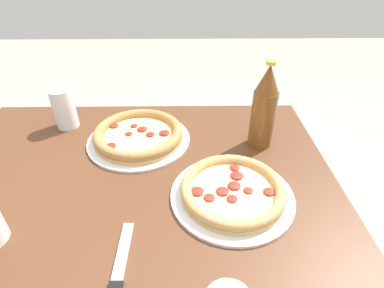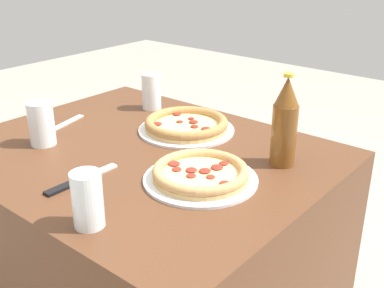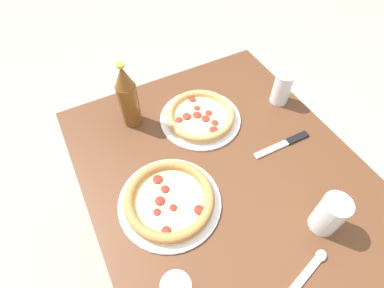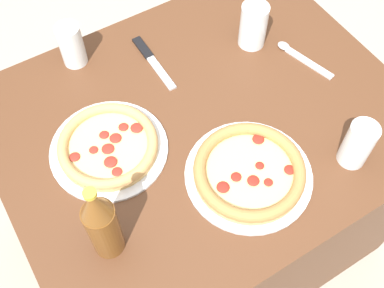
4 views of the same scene
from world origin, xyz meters
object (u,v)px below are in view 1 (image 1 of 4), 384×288
(glass_cola, at_px, (64,109))
(beer_bottle, at_px, (264,108))
(pizza_pepperoni, at_px, (232,191))
(pizza_margherita, at_px, (139,135))
(knife, at_px, (118,276))

(glass_cola, height_order, beer_bottle, beer_bottle)
(pizza_pepperoni, height_order, beer_bottle, beer_bottle)
(pizza_margherita, distance_m, pizza_pepperoni, 0.36)
(pizza_pepperoni, height_order, knife, pizza_pepperoni)
(pizza_margherita, xyz_separation_m, knife, (-0.02, 0.45, -0.02))
(pizza_margherita, height_order, beer_bottle, beer_bottle)
(pizza_margherita, bearing_deg, glass_cola, -20.50)
(pizza_margherita, distance_m, beer_bottle, 0.38)
(pizza_margherita, xyz_separation_m, pizza_pepperoni, (-0.26, 0.25, -0.00))
(beer_bottle, xyz_separation_m, knife, (0.35, 0.43, -0.12))
(glass_cola, relative_size, knife, 0.59)
(glass_cola, relative_size, beer_bottle, 0.51)
(beer_bottle, bearing_deg, pizza_pepperoni, 64.00)
(pizza_pepperoni, relative_size, glass_cola, 2.28)
(pizza_pepperoni, xyz_separation_m, knife, (0.24, 0.21, -0.02))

